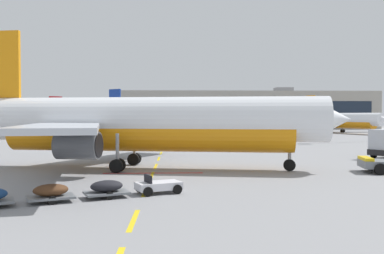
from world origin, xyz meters
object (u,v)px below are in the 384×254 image
Objects in this scene: baggage_train at (80,190)px; airliner_mid_left at (14,122)px; airliner_foreground at (142,123)px; airliner_far_center at (150,119)px; airliner_far_right at (340,120)px.

airliner_mid_left is at bearing 113.07° from baggage_train.
airliner_foreground is 69.44m from airliner_far_center.
airliner_foreground is 85.14m from airliner_far_right.
airliner_mid_left reaches higher than baggage_train.
airliner_mid_left is 0.81× the size of airliner_far_right.
airliner_far_center is at bearing -176.92° from airliner_far_right.
airliner_far_right is at bearing 7.66° from airliner_mid_left.
airliner_far_right is at bearing 3.08° from airliner_far_center.
airliner_mid_left is (-34.16, 61.29, -0.95)m from airliner_foreground.
baggage_train is (-47.76, -85.47, -2.79)m from airliner_far_right.
airliner_far_center is 2.62× the size of baggage_train.
airliner_far_center is (-3.60, 69.35, -0.19)m from airliner_foreground.
baggage_train is at bearing -89.11° from airliner_far_center.
airliner_far_center is 1.04× the size of airliner_far_right.
airliner_foreground reaches higher than baggage_train.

